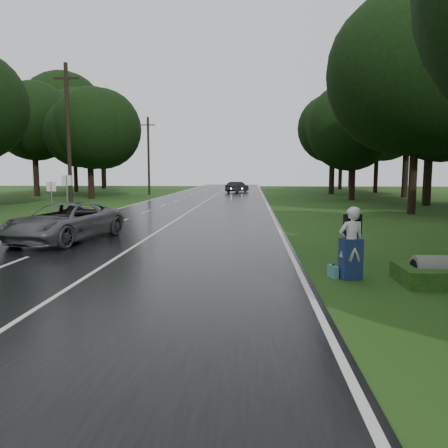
# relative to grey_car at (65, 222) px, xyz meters

# --- Properties ---
(ground) EXTENTS (160.00, 160.00, 0.00)m
(ground) POSITION_rel_grey_car_xyz_m (3.17, -6.65, -0.83)
(ground) COLOR #234815
(ground) RESTS_ON ground
(road) EXTENTS (12.00, 140.00, 0.04)m
(road) POSITION_rel_grey_car_xyz_m (3.17, 13.35, -0.81)
(road) COLOR black
(road) RESTS_ON ground
(lane_center) EXTENTS (0.12, 140.00, 0.01)m
(lane_center) POSITION_rel_grey_car_xyz_m (3.17, 13.35, -0.78)
(lane_center) COLOR silver
(lane_center) RESTS_ON road
(grey_car) EXTENTS (3.80, 6.10, 1.57)m
(grey_car) POSITION_rel_grey_car_xyz_m (0.00, 0.00, 0.00)
(grey_car) COLOR #4C4E51
(grey_car) RESTS_ON road
(far_car) EXTENTS (3.23, 4.75, 1.48)m
(far_car) POSITION_rel_grey_car_xyz_m (5.61, 44.20, -0.05)
(far_car) COLOR black
(far_car) RESTS_ON road
(hitchhiker) EXTENTS (0.81, 0.77, 1.95)m
(hitchhiker) POSITION_rel_grey_car_xyz_m (10.26, -5.65, 0.08)
(hitchhiker) COLOR silver
(hitchhiker) RESTS_ON ground
(suitcase) EXTENTS (0.25, 0.48, 0.33)m
(suitcase) POSITION_rel_grey_car_xyz_m (9.82, -5.52, -0.66)
(suitcase) COLOR teal
(suitcase) RESTS_ON ground
(culvert) EXTENTS (1.48, 0.74, 0.74)m
(culvert) POSITION_rel_grey_car_xyz_m (12.51, -6.05, -0.83)
(culvert) COLOR slate
(culvert) RESTS_ON ground
(utility_pole_mid) EXTENTS (1.80, 0.28, 10.39)m
(utility_pole_mid) POSITION_rel_grey_car_xyz_m (-5.33, 13.44, -0.83)
(utility_pole_mid) COLOR black
(utility_pole_mid) RESTS_ON ground
(utility_pole_far) EXTENTS (1.80, 0.28, 9.65)m
(utility_pole_far) POSITION_rel_grey_car_xyz_m (-5.33, 37.78, -0.83)
(utility_pole_far) COLOR black
(utility_pole_far) RESTS_ON ground
(road_sign_a) EXTENTS (0.55, 0.10, 2.29)m
(road_sign_a) POSITION_rel_grey_car_xyz_m (-4.03, 7.59, -0.83)
(road_sign_a) COLOR white
(road_sign_a) RESTS_ON ground
(road_sign_b) EXTENTS (0.64, 0.10, 2.65)m
(road_sign_b) POSITION_rel_grey_car_xyz_m (-4.03, 9.77, -0.83)
(road_sign_b) COLOR white
(road_sign_b) RESTS_ON ground
(tree_left_e) EXTENTS (8.12, 8.12, 12.69)m
(tree_left_e) POSITION_rel_grey_car_xyz_m (-9.57, 28.99, -0.83)
(tree_left_e) COLOR black
(tree_left_e) RESTS_ON ground
(tree_left_f) EXTENTS (9.41, 9.41, 14.71)m
(tree_left_f) POSITION_rel_grey_car_xyz_m (-13.80, 40.14, -0.83)
(tree_left_f) COLOR black
(tree_left_f) RESTS_ON ground
(tree_right_d) EXTENTS (10.19, 10.19, 15.92)m
(tree_right_d) POSITION_rel_grey_car_xyz_m (18.53, 13.35, -0.83)
(tree_right_d) COLOR black
(tree_right_d) RESTS_ON ground
(tree_right_e) EXTENTS (7.86, 7.86, 12.28)m
(tree_right_e) POSITION_rel_grey_car_xyz_m (17.86, 28.45, -0.83)
(tree_right_e) COLOR black
(tree_right_e) RESTS_ON ground
(tree_right_f) EXTENTS (9.74, 9.74, 15.22)m
(tree_right_f) POSITION_rel_grey_car_xyz_m (18.03, 41.03, -0.83)
(tree_right_f) COLOR black
(tree_right_f) RESTS_ON ground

